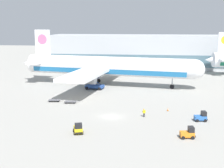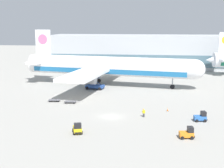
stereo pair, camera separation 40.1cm
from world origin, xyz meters
name	(u,v)px [view 2 (the right image)]	position (x,y,z in m)	size (l,w,h in m)	color
ground_plane	(110,117)	(0.00, 0.00, 0.00)	(400.00, 400.00, 0.00)	#9E9B93
terminal_building	(155,51)	(9.80, 75.39, 6.99)	(90.00, 18.20, 14.00)	#B2B7BC
airplane_main	(105,67)	(-5.83, 32.80, 5.84)	(57.80, 48.66, 17.00)	white
scissor_lift_loader	(95,83)	(-8.09, 26.89, 1.81)	(5.60, 4.05, 4.60)	#284C99
baggage_tug_foreground	(187,133)	(14.47, -10.61, 0.88)	(2.62, 1.93, 2.00)	orange
baggage_tug_mid	(201,117)	(18.13, -0.79, 0.88)	(2.62, 1.94, 2.00)	#2D66B7
baggage_tug_far	(77,129)	(-4.40, -10.66, 0.88)	(2.26, 2.76, 2.00)	yellow
baggage_dolly_lead	(54,100)	(-15.37, 10.75, 0.39)	(3.76, 1.79, 0.48)	#56565B
baggage_dolly_second	(70,102)	(-11.06, 9.75, 0.39)	(3.76, 1.79, 0.48)	#56565B
ground_crew_near	(144,112)	(6.87, 0.51, 1.03)	(0.57, 0.25, 1.74)	black
traffic_cone_near	(168,109)	(12.00, 5.71, 0.38)	(0.40, 0.40, 0.77)	black
traffic_cone_far	(143,110)	(6.64, 4.26, 0.39)	(0.40, 0.40, 0.79)	black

